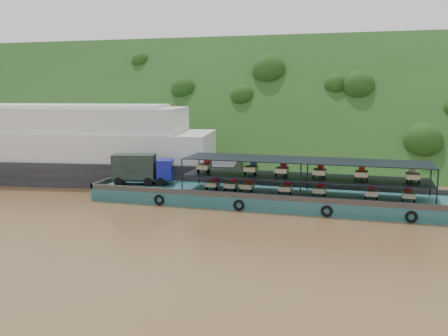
# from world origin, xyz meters

# --- Properties ---
(ground) EXTENTS (160.00, 160.00, 0.00)m
(ground) POSITION_xyz_m (0.00, 0.00, 0.00)
(ground) COLOR brown
(ground) RESTS_ON ground
(hillside) EXTENTS (140.00, 39.60, 39.60)m
(hillside) POSITION_xyz_m (0.00, 36.00, 0.00)
(hillside) COLOR #1A3413
(hillside) RESTS_ON ground
(cargo_barge) EXTENTS (35.00, 7.18, 4.54)m
(cargo_barge) POSITION_xyz_m (1.87, 1.88, 1.10)
(cargo_barge) COLOR #16494D
(cargo_barge) RESTS_ON ground
(passenger_ferry) EXTENTS (47.12, 18.67, 9.29)m
(passenger_ferry) POSITION_xyz_m (-25.53, 8.40, 4.02)
(passenger_ferry) COLOR black
(passenger_ferry) RESTS_ON ground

